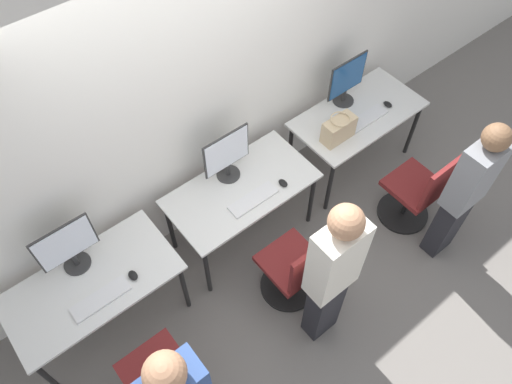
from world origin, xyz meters
name	(u,v)px	position (x,y,z in m)	size (l,w,h in m)	color
ground_plane	(265,257)	(0.00, 0.00, 0.00)	(20.00, 20.00, 0.00)	slate
wall_back	(202,95)	(0.00, 0.77, 1.40)	(12.00, 0.05, 2.80)	silver
desk_left	(94,288)	(-1.37, 0.32, 0.63)	(1.24, 0.65, 0.71)	silver
monitor_left	(67,247)	(-1.37, 0.53, 0.96)	(0.43, 0.20, 0.48)	#2D2D2D
keyboard_left	(101,299)	(-1.37, 0.17, 0.72)	(0.43, 0.13, 0.02)	silver
mouse_left	(133,275)	(-1.10, 0.18, 0.73)	(0.06, 0.09, 0.03)	black
office_chair_left	(162,381)	(-1.32, -0.47, 0.38)	(0.48, 0.48, 0.92)	black
desk_center	(241,193)	(0.00, 0.32, 0.63)	(1.24, 0.65, 0.71)	silver
monitor_center	(227,155)	(0.00, 0.50, 0.96)	(0.43, 0.20, 0.48)	#2D2D2D
keyboard_center	(253,199)	(0.00, 0.17, 0.72)	(0.43, 0.13, 0.02)	silver
mouse_center	(283,183)	(0.29, 0.14, 0.73)	(0.06, 0.09, 0.03)	black
office_chair_center	(295,271)	(-0.03, -0.40, 0.38)	(0.48, 0.48, 0.92)	black
person_center	(332,274)	(-0.06, -0.77, 0.93)	(0.36, 0.22, 1.70)	#232328
desk_right	(357,119)	(1.37, 0.32, 0.63)	(1.24, 0.65, 0.71)	silver
monitor_right	(347,80)	(1.37, 0.53, 0.96)	(0.43, 0.20, 0.48)	#2D2D2D
keyboard_right	(367,118)	(1.37, 0.22, 0.72)	(0.43, 0.13, 0.02)	silver
mouse_right	(388,104)	(1.65, 0.23, 0.73)	(0.06, 0.09, 0.03)	black
office_chair_right	(417,194)	(1.32, -0.51, 0.38)	(0.48, 0.48, 0.92)	black
person_right	(466,190)	(1.30, -0.88, 0.85)	(0.36, 0.21, 1.56)	#232328
handbag	(339,129)	(0.99, 0.23, 0.82)	(0.30, 0.18, 0.25)	tan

